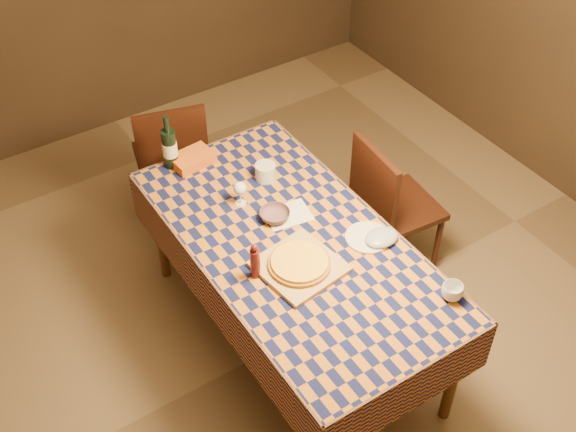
{
  "coord_description": "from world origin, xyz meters",
  "views": [
    {
      "loc": [
        -1.39,
        -2.09,
        3.27
      ],
      "look_at": [
        0.0,
        0.05,
        0.9
      ],
      "focal_mm": 45.0,
      "sensor_mm": 36.0,
      "label": 1
    }
  ],
  "objects_px": {
    "cutting_board": "(299,266)",
    "chair_right": "(388,203)",
    "white_plate": "(368,238)",
    "chair_far": "(172,156)",
    "wine_bottle": "(170,148)",
    "dining_table": "(293,252)",
    "bowl": "(275,215)",
    "pizza": "(299,263)"
  },
  "relations": [
    {
      "from": "wine_bottle",
      "to": "chair_far",
      "type": "bearing_deg",
      "value": 67.84
    },
    {
      "from": "cutting_board",
      "to": "chair_right",
      "type": "relative_size",
      "value": 0.39
    },
    {
      "from": "white_plate",
      "to": "chair_far",
      "type": "xyz_separation_m",
      "value": [
        -0.4,
        1.42,
        -0.25
      ]
    },
    {
      "from": "bowl",
      "to": "chair_far",
      "type": "height_order",
      "value": "chair_far"
    },
    {
      "from": "bowl",
      "to": "wine_bottle",
      "type": "height_order",
      "value": "wine_bottle"
    },
    {
      "from": "cutting_board",
      "to": "dining_table",
      "type": "bearing_deg",
      "value": 65.24
    },
    {
      "from": "dining_table",
      "to": "chair_far",
      "type": "xyz_separation_m",
      "value": [
        -0.08,
        1.23,
        -0.17
      ]
    },
    {
      "from": "bowl",
      "to": "pizza",
      "type": "bearing_deg",
      "value": -103.66
    },
    {
      "from": "white_plate",
      "to": "chair_far",
      "type": "relative_size",
      "value": 0.24
    },
    {
      "from": "cutting_board",
      "to": "chair_right",
      "type": "bearing_deg",
      "value": 21.91
    },
    {
      "from": "bowl",
      "to": "chair_far",
      "type": "distance_m",
      "value": 1.08
    },
    {
      "from": "cutting_board",
      "to": "bowl",
      "type": "height_order",
      "value": "bowl"
    },
    {
      "from": "cutting_board",
      "to": "bowl",
      "type": "bearing_deg",
      "value": 76.34
    },
    {
      "from": "pizza",
      "to": "white_plate",
      "type": "height_order",
      "value": "pizza"
    },
    {
      "from": "pizza",
      "to": "white_plate",
      "type": "xyz_separation_m",
      "value": [
        0.39,
        -0.02,
        -0.03
      ]
    },
    {
      "from": "pizza",
      "to": "chair_far",
      "type": "xyz_separation_m",
      "value": [
        -0.01,
        1.4,
        -0.28
      ]
    },
    {
      "from": "bowl",
      "to": "chair_far",
      "type": "relative_size",
      "value": 0.17
    },
    {
      "from": "chair_right",
      "to": "bowl",
      "type": "bearing_deg",
      "value": 178.86
    },
    {
      "from": "chair_far",
      "to": "wine_bottle",
      "type": "bearing_deg",
      "value": -112.16
    },
    {
      "from": "wine_bottle",
      "to": "chair_right",
      "type": "distance_m",
      "value": 1.27
    },
    {
      "from": "cutting_board",
      "to": "pizza",
      "type": "height_order",
      "value": "pizza"
    },
    {
      "from": "dining_table",
      "to": "white_plate",
      "type": "relative_size",
      "value": 8.25
    },
    {
      "from": "cutting_board",
      "to": "white_plate",
      "type": "height_order",
      "value": "cutting_board"
    },
    {
      "from": "bowl",
      "to": "white_plate",
      "type": "xyz_separation_m",
      "value": [
        0.31,
        -0.37,
        -0.02
      ]
    },
    {
      "from": "bowl",
      "to": "wine_bottle",
      "type": "xyz_separation_m",
      "value": [
        -0.24,
        0.67,
        0.1
      ]
    },
    {
      "from": "dining_table",
      "to": "bowl",
      "type": "distance_m",
      "value": 0.21
    },
    {
      "from": "chair_right",
      "to": "dining_table",
      "type": "bearing_deg",
      "value": -167.29
    },
    {
      "from": "white_plate",
      "to": "wine_bottle",
      "type": "bearing_deg",
      "value": 117.88
    },
    {
      "from": "pizza",
      "to": "chair_far",
      "type": "height_order",
      "value": "chair_far"
    },
    {
      "from": "wine_bottle",
      "to": "chair_right",
      "type": "height_order",
      "value": "wine_bottle"
    },
    {
      "from": "bowl",
      "to": "wine_bottle",
      "type": "relative_size",
      "value": 0.48
    },
    {
      "from": "cutting_board",
      "to": "chair_far",
      "type": "height_order",
      "value": "chair_far"
    },
    {
      "from": "dining_table",
      "to": "cutting_board",
      "type": "relative_size",
      "value": 5.14
    },
    {
      "from": "wine_bottle",
      "to": "chair_far",
      "type": "height_order",
      "value": "wine_bottle"
    },
    {
      "from": "pizza",
      "to": "bowl",
      "type": "distance_m",
      "value": 0.36
    },
    {
      "from": "bowl",
      "to": "white_plate",
      "type": "relative_size",
      "value": 0.69
    },
    {
      "from": "bowl",
      "to": "wine_bottle",
      "type": "bearing_deg",
      "value": 110.0
    },
    {
      "from": "wine_bottle",
      "to": "white_plate",
      "type": "xyz_separation_m",
      "value": [
        0.55,
        -1.04,
        -0.11
      ]
    },
    {
      "from": "wine_bottle",
      "to": "chair_right",
      "type": "xyz_separation_m",
      "value": [
        1.0,
        -0.69,
        -0.37
      ]
    },
    {
      "from": "pizza",
      "to": "white_plate",
      "type": "distance_m",
      "value": 0.39
    },
    {
      "from": "white_plate",
      "to": "chair_right",
      "type": "distance_m",
      "value": 0.62
    },
    {
      "from": "dining_table",
      "to": "cutting_board",
      "type": "height_order",
      "value": "cutting_board"
    }
  ]
}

